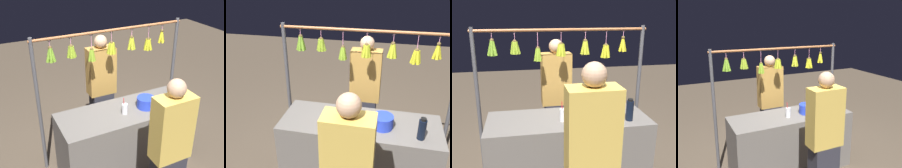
# 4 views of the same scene
# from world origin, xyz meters

# --- Properties ---
(ground_plane) EXTENTS (12.00, 12.00, 0.00)m
(ground_plane) POSITION_xyz_m (0.00, 0.00, 0.00)
(ground_plane) COLOR brown
(market_counter) EXTENTS (1.70, 0.62, 0.85)m
(market_counter) POSITION_xyz_m (0.00, 0.00, 0.42)
(market_counter) COLOR #66605B
(market_counter) RESTS_ON ground
(display_rack) EXTENTS (2.00, 0.12, 1.77)m
(display_rack) POSITION_xyz_m (0.01, -0.41, 1.29)
(display_rack) COLOR #4C4C51
(display_rack) RESTS_ON ground
(water_bottle) EXTENTS (0.08, 0.08, 0.23)m
(water_bottle) POSITION_xyz_m (-0.61, 0.16, 0.96)
(water_bottle) COLOR black
(water_bottle) RESTS_ON market_counter
(blue_bucket) EXTENTS (0.22, 0.22, 0.13)m
(blue_bucket) POSITION_xyz_m (-0.24, 0.04, 0.91)
(blue_bucket) COLOR blue
(blue_bucket) RESTS_ON market_counter
(drink_cup) EXTENTS (0.07, 0.07, 0.21)m
(drink_cup) POSITION_xyz_m (0.07, 0.06, 0.91)
(drink_cup) COLOR silver
(drink_cup) RESTS_ON market_counter
(vendor_person) EXTENTS (0.38, 0.21, 1.60)m
(vendor_person) POSITION_xyz_m (0.03, -0.69, 0.79)
(vendor_person) COLOR #2D2D38
(vendor_person) RESTS_ON ground
(customer_person) EXTENTS (0.38, 0.21, 1.61)m
(customer_person) POSITION_xyz_m (-0.02, 0.84, 0.80)
(customer_person) COLOR #2D2D38
(customer_person) RESTS_ON ground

